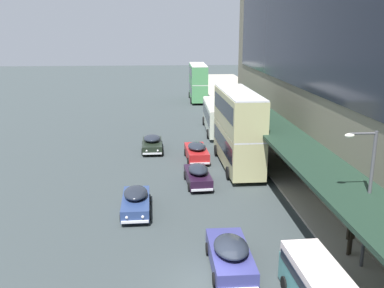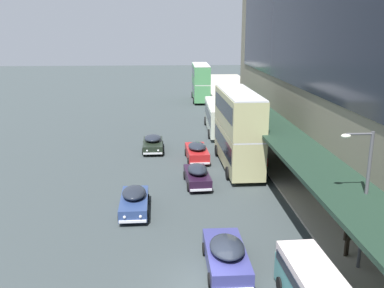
{
  "view_description": "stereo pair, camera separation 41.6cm",
  "coord_description": "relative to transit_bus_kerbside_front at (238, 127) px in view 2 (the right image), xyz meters",
  "views": [
    {
      "loc": [
        -2.34,
        -16.53,
        11.11
      ],
      "look_at": [
        0.13,
        16.68,
        2.12
      ],
      "focal_mm": 40.0,
      "sensor_mm": 36.0,
      "label": 1
    },
    {
      "loc": [
        -1.92,
        -16.55,
        11.11
      ],
      "look_at": [
        0.13,
        16.68,
        2.12
      ],
      "focal_mm": 40.0,
      "sensor_mm": 36.0,
      "label": 2
    }
  ],
  "objects": [
    {
      "name": "transit_bus_kerbside_front",
      "position": [
        0.0,
        0.0,
        0.0
      ],
      "size": [
        2.88,
        9.75,
        6.3
      ],
      "color": "tan",
      "rests_on": "ground"
    },
    {
      "name": "ground",
      "position": [
        -3.9,
        -16.99,
        -3.4
      ],
      "size": [
        240.0,
        240.0,
        0.0
      ],
      "primitive_type": "plane",
      "color": "#363E40"
    },
    {
      "name": "fire_hydrant",
      "position": [
        2.42,
        -0.44,
        -2.9
      ],
      "size": [
        0.2,
        0.4,
        0.7
      ],
      "color": "red",
      "rests_on": "sidewalk_kerb"
    },
    {
      "name": "pedestrian_at_kerb",
      "position": [
        3.06,
        -14.86,
        -2.22
      ],
      "size": [
        0.52,
        0.43,
        1.86
      ],
      "color": "#2B241A",
      "rests_on": "sidewalk_kerb"
    },
    {
      "name": "sedan_trailing_mid",
      "position": [
        -7.09,
        5.28,
        -2.66
      ],
      "size": [
        1.98,
        4.35,
        1.48
      ],
      "color": "black",
      "rests_on": "ground"
    },
    {
      "name": "transit_bus_kerbside_rear",
      "position": [
        -0.26,
        33.88,
        -0.28
      ],
      "size": [
        2.83,
        9.26,
        5.76
      ],
      "color": "#4C9258",
      "rests_on": "ground"
    },
    {
      "name": "street_lamp",
      "position": [
        3.0,
        -15.98,
        0.63
      ],
      "size": [
        1.5,
        0.28,
        6.63
      ],
      "color": "#4C4C51",
      "rests_on": "sidewalk_kerb"
    },
    {
      "name": "sedan_oncoming_rear",
      "position": [
        -3.19,
        2.09,
        -2.61
      ],
      "size": [
        2.0,
        4.59,
        1.58
      ],
      "color": "#A51C1D",
      "rests_on": "ground"
    },
    {
      "name": "transit_bus_kerbside_far",
      "position": [
        0.06,
        12.67,
        -1.56
      ],
      "size": [
        3.08,
        10.27,
        3.19
      ],
      "color": "beige",
      "rests_on": "ground"
    },
    {
      "name": "sedan_second_near",
      "position": [
        -3.61,
        -4.03,
        -2.63
      ],
      "size": [
        1.92,
        4.34,
        1.57
      ],
      "color": "black",
      "rests_on": "ground"
    },
    {
      "name": "vw_van",
      "position": [
        -0.05,
        -18.49,
        -2.3
      ],
      "size": [
        2.04,
        4.61,
        1.96
      ],
      "color": "teal",
      "rests_on": "ground"
    },
    {
      "name": "sedan_trailing_near",
      "position": [
        -3.08,
        -15.54,
        -2.62
      ],
      "size": [
        1.99,
        4.7,
        1.58
      ],
      "color": "navy",
      "rests_on": "ground"
    },
    {
      "name": "sedan_second_mid",
      "position": [
        -7.89,
        -8.57,
        -2.65
      ],
      "size": [
        1.87,
        4.45,
        1.52
      ],
      "color": "navy",
      "rests_on": "ground"
    }
  ]
}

